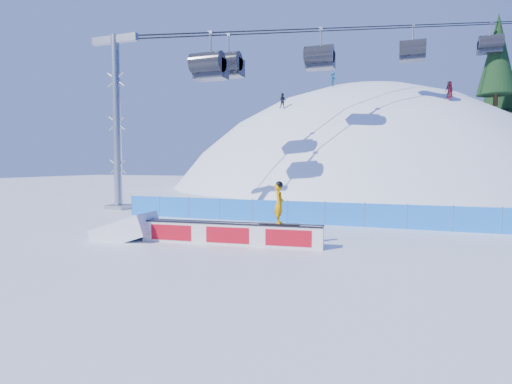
% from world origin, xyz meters
% --- Properties ---
extents(ground, '(160.00, 160.00, 0.00)m').
position_xyz_m(ground, '(0.00, 0.00, 0.00)').
color(ground, white).
rests_on(ground, ground).
extents(snow_hill, '(64.00, 64.00, 64.00)m').
position_xyz_m(snow_hill, '(0.00, 42.00, -18.00)').
color(snow_hill, white).
rests_on(snow_hill, ground).
extents(safety_fence, '(22.05, 0.05, 1.30)m').
position_xyz_m(safety_fence, '(0.00, 4.50, 0.60)').
color(safety_fence, blue).
rests_on(safety_fence, ground).
extents(chairlift, '(40.80, 41.70, 22.00)m').
position_xyz_m(chairlift, '(4.74, 27.49, 16.89)').
color(chairlift, '#90959D').
rests_on(chairlift, ground).
extents(rail_box, '(7.36, 1.18, 0.88)m').
position_xyz_m(rail_box, '(-1.65, -1.83, 0.43)').
color(rail_box, white).
rests_on(rail_box, ground).
extents(snow_ramp, '(2.71, 1.84, 1.61)m').
position_xyz_m(snow_ramp, '(-6.22, -2.25, 0.00)').
color(snow_ramp, white).
rests_on(snow_ramp, ground).
extents(snowboarder, '(1.59, 0.61, 1.64)m').
position_xyz_m(snowboarder, '(0.33, -1.64, 1.69)').
color(snowboarder, black).
rests_on(snowboarder, rail_box).
extents(distant_skiers, '(18.02, 6.32, 4.72)m').
position_xyz_m(distant_skiers, '(0.71, 30.06, 11.47)').
color(distant_skiers, black).
rests_on(distant_skiers, ground).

